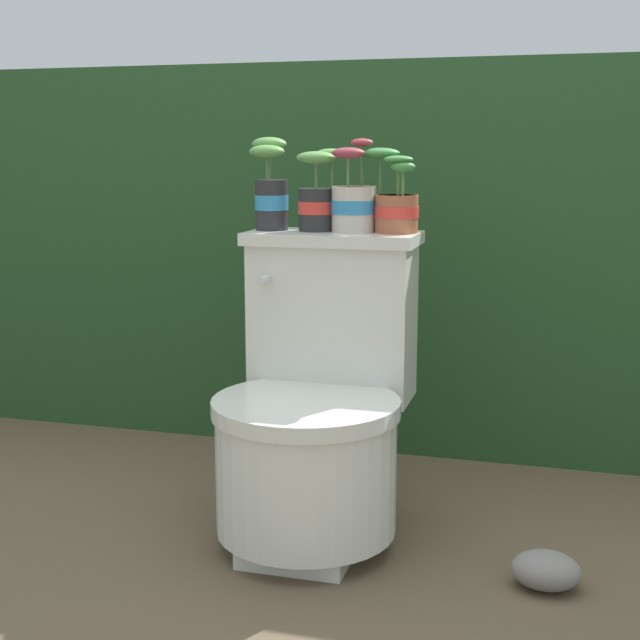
{
  "coord_description": "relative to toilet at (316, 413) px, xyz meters",
  "views": [
    {
      "loc": [
        0.55,
        -1.89,
        0.92
      ],
      "look_at": [
        -0.01,
        0.1,
        0.52
      ],
      "focal_mm": 50.0,
      "sensor_mm": 36.0,
      "label": 1
    }
  ],
  "objects": [
    {
      "name": "ground_plane",
      "position": [
        0.01,
        -0.07,
        -0.3
      ],
      "size": [
        12.0,
        12.0,
        0.0
      ],
      "primitive_type": "plane",
      "color": "brown"
    },
    {
      "name": "hedge_backdrop",
      "position": [
        0.01,
        1.12,
        0.28
      ],
      "size": [
        3.45,
        1.01,
        1.17
      ],
      "color": "#234723",
      "rests_on": "ground"
    },
    {
      "name": "toilet",
      "position": [
        0.0,
        0.0,
        0.0
      ],
      "size": [
        0.43,
        0.56,
        0.72
      ],
      "color": "silver",
      "rests_on": "ground"
    },
    {
      "name": "potted_plant_left",
      "position": [
        -0.17,
        0.17,
        0.52
      ],
      "size": [
        0.1,
        0.1,
        0.23
      ],
      "color": "#262628",
      "rests_on": "toilet"
    },
    {
      "name": "potted_plant_midleft",
      "position": [
        -0.04,
        0.17,
        0.5
      ],
      "size": [
        0.12,
        0.1,
        0.2
      ],
      "color": "#262628",
      "rests_on": "toilet"
    },
    {
      "name": "potted_plant_middle",
      "position": [
        0.05,
        0.17,
        0.49
      ],
      "size": [
        0.11,
        0.13,
        0.23
      ],
      "color": "beige",
      "rests_on": "toilet"
    },
    {
      "name": "potted_plant_midright",
      "position": [
        0.15,
        0.17,
        0.49
      ],
      "size": [
        0.14,
        0.11,
        0.2
      ],
      "color": "#9E5638",
      "rests_on": "toilet"
    },
    {
      "name": "garden_stone",
      "position": [
        0.55,
        -0.14,
        -0.26
      ],
      "size": [
        0.15,
        0.12,
        0.08
      ],
      "color": "gray",
      "rests_on": "ground"
    }
  ]
}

